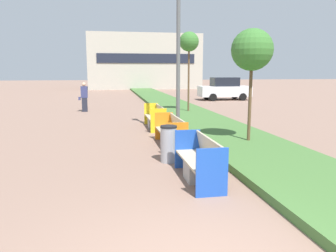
{
  "coord_description": "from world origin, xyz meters",
  "views": [
    {
      "loc": [
        -0.95,
        -3.18,
        2.33
      ],
      "look_at": [
        0.9,
        7.03,
        0.6
      ],
      "focal_mm": 35.0,
      "sensor_mm": 36.0,
      "label": 1
    }
  ],
  "objects_px": {
    "sapling_tree_far": "(189,43)",
    "parked_car_distant": "(224,89)",
    "litter_bin": "(169,144)",
    "bench_yellow_frame": "(156,119)",
    "street_lamp_post": "(178,20)",
    "bench_orange_frame": "(171,135)",
    "bench_blue_frame": "(200,164)",
    "sapling_tree_near": "(252,50)",
    "pedestrian_walking": "(84,97)"
  },
  "relations": [
    {
      "from": "sapling_tree_far",
      "to": "sapling_tree_near",
      "type": "bearing_deg",
      "value": -90.0
    },
    {
      "from": "street_lamp_post",
      "to": "parked_car_distant",
      "type": "height_order",
      "value": "street_lamp_post"
    },
    {
      "from": "litter_bin",
      "to": "parked_car_distant",
      "type": "height_order",
      "value": "parked_car_distant"
    },
    {
      "from": "bench_blue_frame",
      "to": "pedestrian_walking",
      "type": "height_order",
      "value": "pedestrian_walking"
    },
    {
      "from": "parked_car_distant",
      "to": "street_lamp_post",
      "type": "bearing_deg",
      "value": -114.81
    },
    {
      "from": "parked_car_distant",
      "to": "bench_blue_frame",
      "type": "bearing_deg",
      "value": -110.09
    },
    {
      "from": "sapling_tree_near",
      "to": "sapling_tree_far",
      "type": "height_order",
      "value": "sapling_tree_far"
    },
    {
      "from": "bench_blue_frame",
      "to": "street_lamp_post",
      "type": "height_order",
      "value": "street_lamp_post"
    },
    {
      "from": "street_lamp_post",
      "to": "sapling_tree_far",
      "type": "xyz_separation_m",
      "value": [
        1.82,
        5.81,
        -0.26
      ]
    },
    {
      "from": "sapling_tree_far",
      "to": "parked_car_distant",
      "type": "xyz_separation_m",
      "value": [
        5.13,
        8.41,
        -2.94
      ]
    },
    {
      "from": "bench_orange_frame",
      "to": "sapling_tree_far",
      "type": "xyz_separation_m",
      "value": [
        2.43,
        7.66,
        3.48
      ]
    },
    {
      "from": "bench_blue_frame",
      "to": "bench_yellow_frame",
      "type": "bearing_deg",
      "value": 89.97
    },
    {
      "from": "bench_orange_frame",
      "to": "bench_yellow_frame",
      "type": "bearing_deg",
      "value": 90.01
    },
    {
      "from": "bench_yellow_frame",
      "to": "sapling_tree_near",
      "type": "bearing_deg",
      "value": -57.42
    },
    {
      "from": "bench_orange_frame",
      "to": "parked_car_distant",
      "type": "distance_m",
      "value": 17.77
    },
    {
      "from": "bench_blue_frame",
      "to": "pedestrian_walking",
      "type": "bearing_deg",
      "value": 104.14
    },
    {
      "from": "street_lamp_post",
      "to": "sapling_tree_far",
      "type": "height_order",
      "value": "street_lamp_post"
    },
    {
      "from": "bench_blue_frame",
      "to": "sapling_tree_far",
      "type": "distance_m",
      "value": 11.75
    },
    {
      "from": "bench_orange_frame",
      "to": "street_lamp_post",
      "type": "distance_m",
      "value": 4.22
    },
    {
      "from": "pedestrian_walking",
      "to": "parked_car_distant",
      "type": "bearing_deg",
      "value": 29.99
    },
    {
      "from": "bench_orange_frame",
      "to": "litter_bin",
      "type": "relative_size",
      "value": 2.42
    },
    {
      "from": "sapling_tree_far",
      "to": "bench_yellow_frame",
      "type": "bearing_deg",
      "value": -120.15
    },
    {
      "from": "pedestrian_walking",
      "to": "parked_car_distant",
      "type": "relative_size",
      "value": 0.4
    },
    {
      "from": "litter_bin",
      "to": "bench_blue_frame",
      "type": "bearing_deg",
      "value": -75.73
    },
    {
      "from": "sapling_tree_far",
      "to": "litter_bin",
      "type": "bearing_deg",
      "value": -106.78
    },
    {
      "from": "bench_yellow_frame",
      "to": "street_lamp_post",
      "type": "height_order",
      "value": "street_lamp_post"
    },
    {
      "from": "street_lamp_post",
      "to": "sapling_tree_near",
      "type": "bearing_deg",
      "value": -50.24
    },
    {
      "from": "litter_bin",
      "to": "sapling_tree_far",
      "type": "bearing_deg",
      "value": 73.22
    },
    {
      "from": "bench_orange_frame",
      "to": "pedestrian_walking",
      "type": "distance_m",
      "value": 10.36
    },
    {
      "from": "bench_yellow_frame",
      "to": "sapling_tree_near",
      "type": "relative_size",
      "value": 0.62
    },
    {
      "from": "bench_yellow_frame",
      "to": "street_lamp_post",
      "type": "xyz_separation_m",
      "value": [
        0.61,
        -1.62,
        3.74
      ]
    },
    {
      "from": "litter_bin",
      "to": "pedestrian_walking",
      "type": "bearing_deg",
      "value": 104.12
    },
    {
      "from": "bench_blue_frame",
      "to": "sapling_tree_far",
      "type": "relative_size",
      "value": 0.45
    },
    {
      "from": "parked_car_distant",
      "to": "litter_bin",
      "type": "bearing_deg",
      "value": -112.84
    },
    {
      "from": "litter_bin",
      "to": "sapling_tree_far",
      "type": "height_order",
      "value": "sapling_tree_far"
    },
    {
      "from": "litter_bin",
      "to": "pedestrian_walking",
      "type": "height_order",
      "value": "pedestrian_walking"
    },
    {
      "from": "bench_orange_frame",
      "to": "sapling_tree_near",
      "type": "xyz_separation_m",
      "value": [
        2.43,
        -0.33,
        2.59
      ]
    },
    {
      "from": "street_lamp_post",
      "to": "sapling_tree_near",
      "type": "xyz_separation_m",
      "value": [
        1.82,
        -2.19,
        -1.15
      ]
    },
    {
      "from": "bench_yellow_frame",
      "to": "parked_car_distant",
      "type": "distance_m",
      "value": 14.7
    },
    {
      "from": "bench_blue_frame",
      "to": "parked_car_distant",
      "type": "height_order",
      "value": "parked_car_distant"
    },
    {
      "from": "litter_bin",
      "to": "sapling_tree_far",
      "type": "relative_size",
      "value": 0.22
    },
    {
      "from": "bench_blue_frame",
      "to": "street_lamp_post",
      "type": "relative_size",
      "value": 0.27
    },
    {
      "from": "parked_car_distant",
      "to": "bench_orange_frame",
      "type": "bearing_deg",
      "value": -113.94
    },
    {
      "from": "sapling_tree_near",
      "to": "parked_car_distant",
      "type": "distance_m",
      "value": 17.31
    },
    {
      "from": "parked_car_distant",
      "to": "sapling_tree_near",
      "type": "bearing_deg",
      "value": -106.11
    },
    {
      "from": "bench_orange_frame",
      "to": "street_lamp_post",
      "type": "height_order",
      "value": "street_lamp_post"
    },
    {
      "from": "litter_bin",
      "to": "bench_yellow_frame",
      "type": "bearing_deg",
      "value": 85.61
    },
    {
      "from": "bench_blue_frame",
      "to": "bench_yellow_frame",
      "type": "xyz_separation_m",
      "value": [
        0.0,
        6.76,
        0.01
      ]
    },
    {
      "from": "bench_blue_frame",
      "to": "street_lamp_post",
      "type": "xyz_separation_m",
      "value": [
        0.61,
        5.15,
        3.75
      ]
    },
    {
      "from": "bench_yellow_frame",
      "to": "street_lamp_post",
      "type": "bearing_deg",
      "value": -69.32
    }
  ]
}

